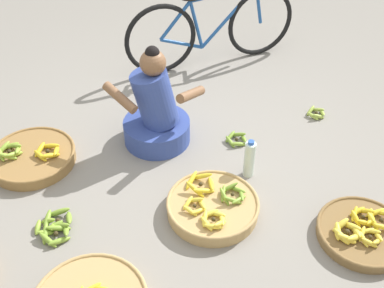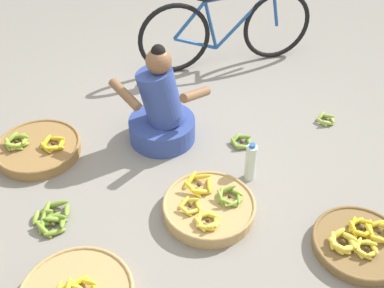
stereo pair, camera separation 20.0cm
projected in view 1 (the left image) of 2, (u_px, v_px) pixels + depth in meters
The scene contains 10 objects.
ground_plane at pixel (189, 163), 3.53m from camera, with size 10.00×10.00×0.00m, color gray.
vendor_woman_front at pixel (156, 113), 3.57m from camera, with size 0.76×0.52×0.83m.
bicycle_leaning at pixel (212, 29), 4.43m from camera, with size 1.66×0.46×0.73m.
banana_basket_mid_left at pixel (363, 232), 2.96m from camera, with size 0.58×0.58×0.14m.
banana_basket_near_vendor at pixel (32, 157), 3.50m from camera, with size 0.64×0.64×0.17m.
banana_basket_front_right at pixel (213, 206), 3.12m from camera, with size 0.62×0.62×0.17m.
loose_bananas_front_center at pixel (316, 113), 3.97m from camera, with size 0.18×0.18×0.07m.
loose_bananas_back_right at pixel (236, 139), 3.70m from camera, with size 0.19×0.19×0.07m.
loose_bananas_back_left at pixel (55, 227), 3.01m from camera, with size 0.25×0.31×0.09m.
water_bottle at pixel (249, 159), 3.34m from camera, with size 0.08×0.08×0.31m.
Camera 1 is at (-0.25, -2.60, 2.38)m, focal length 43.92 mm.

